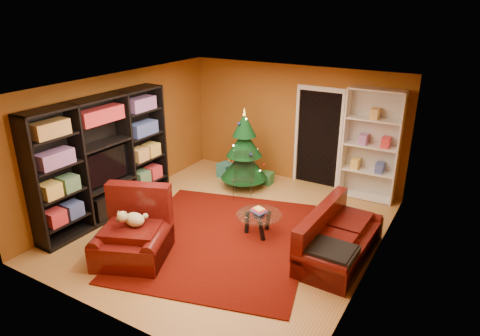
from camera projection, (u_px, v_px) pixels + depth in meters
The scene contains 18 objects.
floor at pixel (229, 230), 7.78m from camera, with size 5.00×5.50×0.05m, color #B07F41.
ceiling at pixel (227, 84), 6.81m from camera, with size 5.00×5.50×0.05m, color silver.
wall_back at pixel (294, 124), 9.52m from camera, with size 5.00×0.05×2.60m, color #90541D.
wall_left at pixel (120, 139), 8.48m from camera, with size 0.05×5.50×2.60m, color #90541D.
wall_right at pixel (378, 193), 6.11m from camera, with size 0.05×5.50×2.60m, color #90541D.
doorway at pixel (318, 139), 9.30m from camera, with size 1.06×0.60×2.16m, color black, non-canonical shape.
rug at pixel (220, 239), 7.42m from camera, with size 2.95×3.44×0.02m, color #530C04.
media_unit at pixel (104, 159), 7.87m from camera, with size 0.46×2.99×2.29m, color black, non-canonical shape.
christmas_tree at pixel (244, 149), 9.20m from camera, with size 1.01×1.01×1.81m, color black, non-canonical shape.
gift_box_teal at pixel (226, 170), 9.99m from camera, with size 0.33×0.33×0.33m, color teal.
gift_box_green at pixel (267, 178), 9.63m from camera, with size 0.26×0.26×0.26m, color #26723D.
gift_box_red at pixel (236, 166), 10.37m from camera, with size 0.24×0.24×0.24m, color #A42D17.
white_bookshelf at pixel (371, 146), 8.58m from camera, with size 1.09×0.39×2.36m, color white, non-canonical shape.
armchair at pixel (132, 233), 6.73m from camera, with size 1.16×1.16×0.91m, color #3E0B09, non-canonical shape.
dog at pixel (135, 220), 6.69m from camera, with size 0.40×0.30×0.30m, color beige, non-canonical shape.
sofa at pixel (341, 235), 6.78m from camera, with size 1.90×0.86×0.82m, color #3E0B09, non-canonical shape.
coffee_table at pixel (259, 224), 7.50m from camera, with size 0.80×0.80×0.50m, color gray, non-canonical shape.
acrylic_chair at pixel (243, 178), 8.87m from camera, with size 0.45×0.49×0.87m, color #66605B, non-canonical shape.
Camera 1 is at (3.62, -5.79, 3.88)m, focal length 32.00 mm.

